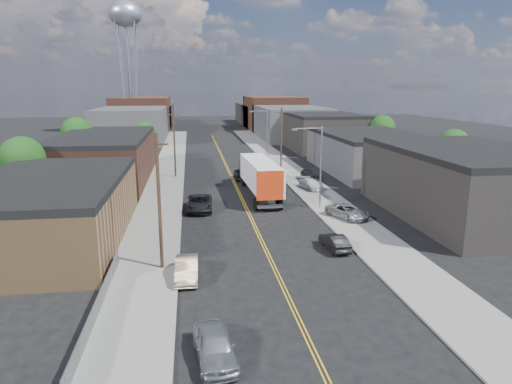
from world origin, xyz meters
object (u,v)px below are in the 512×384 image
object	(u,v)px
car_right_lot_a	(347,211)
car_right_lot_b	(311,184)
car_left_a	(215,346)
car_right_lot_c	(308,174)
car_left_b	(187,269)
car_left_c	(199,203)
car_right_oncoming	(335,242)
water_tower	(126,19)
semi_truck	(258,174)
car_ahead_truck	(243,175)

from	to	relation	value
car_right_lot_a	car_right_lot_b	xyz separation A→B (m)	(-0.18, 13.56, -0.04)
car_left_a	car_right_lot_c	xyz separation A→B (m)	(15.48, 41.96, 0.14)
car_left_a	car_right_lot_b	distance (m)	38.81
car_left_b	car_left_c	xyz separation A→B (m)	(1.27, 18.00, 0.08)
car_right_lot_c	car_right_oncoming	bearing A→B (deg)	-91.09
water_tower	car_left_a	xyz separation A→B (m)	(17.00, -112.00, -29.87)
car_right_oncoming	car_right_lot_b	xyz separation A→B (m)	(3.79, 21.84, 0.13)
car_left_c	semi_truck	bearing A→B (deg)	44.45
water_tower	car_left_b	bearing A→B (deg)	-81.30
car_right_lot_b	water_tower	bearing A→B (deg)	101.71
semi_truck	car_left_c	xyz separation A→B (m)	(-7.44, -6.66, -1.74)
water_tower	car_right_lot_c	distance (m)	82.73
car_ahead_truck	car_left_b	bearing A→B (deg)	-101.54
water_tower	car_right_lot_c	bearing A→B (deg)	-65.12
car_left_c	car_right_oncoming	distance (m)	17.49
car_left_c	car_right_lot_a	xyz separation A→B (m)	(14.71, -5.52, 0.02)
water_tower	car_left_b	size ratio (longest dim) A/B	8.33
water_tower	semi_truck	bearing A→B (deg)	-72.55
car_left_a	car_right_oncoming	size ratio (longest dim) A/B	1.14
car_left_b	car_left_c	bearing A→B (deg)	87.27
semi_truck	car_left_a	bearing A→B (deg)	-103.98
car_right_lot_a	car_right_lot_b	world-z (taller)	car_right_lot_a
car_left_a	car_right_oncoming	distance (m)	17.73
car_right_lot_b	car_right_lot_a	bearing A→B (deg)	-99.97
car_left_b	car_right_oncoming	xyz separation A→B (m)	(12.01, 4.20, -0.07)
car_left_a	car_ahead_truck	xyz separation A→B (m)	(6.50, 44.00, -0.04)
car_right_oncoming	car_right_lot_b	world-z (taller)	car_right_lot_b
car_left_a	car_ahead_truck	bearing A→B (deg)	75.49
car_left_c	car_ahead_truck	xyz separation A→B (m)	(6.63, 16.00, -0.08)
car_right_lot_c	car_ahead_truck	bearing A→B (deg)	176.05
car_right_lot_a	car_right_lot_b	bearing A→B (deg)	66.14
car_right_lot_b	car_right_lot_c	world-z (taller)	car_right_lot_c
water_tower	car_ahead_truck	world-z (taller)	water_tower
car_left_b	car_right_lot_b	size ratio (longest dim) A/B	1.00
water_tower	car_right_lot_c	xyz separation A→B (m)	(32.48, -70.04, -29.73)
water_tower	car_right_lot_b	size ratio (longest dim) A/B	8.34
car_left_b	car_right_lot_b	bearing A→B (deg)	60.07
car_right_lot_a	car_right_lot_c	xyz separation A→B (m)	(0.90, 19.48, 0.08)
car_right_lot_a	car_left_c	bearing A→B (deg)	134.81
car_left_c	car_right_lot_c	size ratio (longest dim) A/B	1.30
car_left_c	car_right_lot_a	bearing A→B (deg)	-17.95
semi_truck	car_ahead_truck	size ratio (longest dim) A/B	3.23
car_left_a	car_right_oncoming	bearing A→B (deg)	47.14
car_left_c	car_right_lot_c	xyz separation A→B (m)	(15.61, 13.96, 0.10)
car_left_a	car_right_oncoming	xyz separation A→B (m)	(10.61, 14.20, -0.12)
semi_truck	car_right_lot_a	size ratio (longest dim) A/B	3.49
water_tower	car_left_c	bearing A→B (deg)	-78.65
water_tower	car_right_lot_a	distance (m)	99.50
semi_truck	car_right_oncoming	world-z (taller)	semi_truck
semi_truck	car_ahead_truck	distance (m)	9.54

